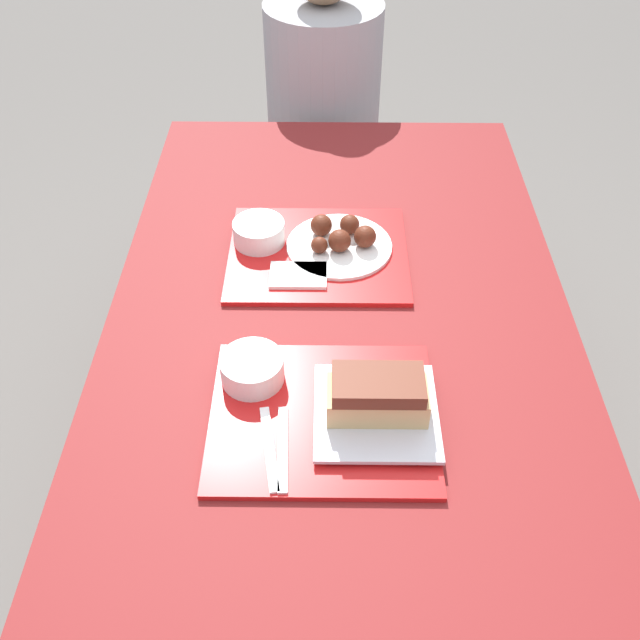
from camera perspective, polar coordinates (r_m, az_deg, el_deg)
name	(u,v)px	position (r m, az deg, el deg)	size (l,w,h in m)	color
ground_plane	(335,543)	(1.97, 1.18, -17.39)	(12.00, 12.00, 0.00)	#605B56
picnic_table	(339,372)	(1.43, 1.57, -4.15)	(0.92, 1.71, 0.76)	maroon
picnic_bench_far	(335,188)	(2.43, 1.20, 10.53)	(0.88, 0.28, 0.48)	maroon
tray_near	(323,416)	(1.23, 0.22, -7.70)	(0.38, 0.33, 0.01)	red
tray_far	(318,254)	(1.55, -0.16, 5.30)	(0.38, 0.33, 0.01)	red
bowl_coleslaw_near	(252,368)	(1.26, -5.46, -3.82)	(0.11, 0.11, 0.05)	white
brisket_sandwich_plate	(377,402)	(1.20, 4.57, -6.56)	(0.21, 0.21, 0.10)	white
plastic_fork_near	(269,448)	(1.18, -4.08, -10.19)	(0.04, 0.17, 0.00)	white
plastic_knife_near	(283,448)	(1.18, -2.99, -10.21)	(0.02, 0.17, 0.00)	white
bowl_coleslaw_far	(259,231)	(1.56, -4.91, 7.10)	(0.11, 0.11, 0.05)	white
wings_plate_far	(341,239)	(1.55, 1.67, 6.46)	(0.23, 0.23, 0.06)	white
napkin_far	(298,275)	(1.48, -1.76, 3.60)	(0.12, 0.08, 0.01)	white
person_seated_across	(323,84)	(2.25, 0.26, 18.34)	(0.34, 0.34, 0.70)	#9E9EA3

